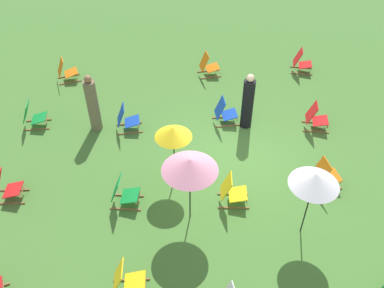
{
  "coord_description": "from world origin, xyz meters",
  "views": [
    {
      "loc": [
        -8.28,
        1.47,
        7.85
      ],
      "look_at": [
        0.0,
        1.2,
        0.5
      ],
      "focal_mm": 38.75,
      "sensor_mm": 36.0,
      "label": 1
    }
  ],
  "objects": [
    {
      "name": "umbrella_0",
      "position": [
        -2.53,
        -1.23,
        1.71
      ],
      "size": [
        1.06,
        1.06,
        1.87
      ],
      "color": "black",
      "rests_on": "ground"
    },
    {
      "name": "deckchair_5",
      "position": [
        4.04,
        5.36,
        0.37
      ],
      "size": [
        0.68,
        0.87,
        0.83
      ],
      "rotation": [
        0.0,
        0.0,
        0.3
      ],
      "color": "olive",
      "rests_on": "ground"
    },
    {
      "name": "deckchair_3",
      "position": [
        4.37,
        -2.78,
        0.37
      ],
      "size": [
        0.6,
        0.83,
        0.83
      ],
      "rotation": [
        0.0,
        0.0,
        -0.17
      ],
      "color": "olive",
      "rests_on": "ground"
    },
    {
      "name": "deckchair_4",
      "position": [
        4.22,
        0.5,
        0.37
      ],
      "size": [
        0.6,
        0.83,
        0.83
      ],
      "rotation": [
        0.0,
        0.0,
        0.18
      ],
      "color": "olive",
      "rests_on": "ground"
    },
    {
      "name": "person_0",
      "position": [
        1.39,
        3.99,
        0.85
      ],
      "size": [
        0.37,
        0.37,
        1.81
      ],
      "rotation": [
        0.0,
        0.0,
        1.46
      ],
      "color": "#72664C",
      "rests_on": "ground"
    },
    {
      "name": "deckchair_2",
      "position": [
        -1.28,
        5.79,
        0.37
      ],
      "size": [
        0.48,
        0.76,
        0.83
      ],
      "rotation": [
        0.0,
        0.0,
        0.0
      ],
      "color": "olive",
      "rests_on": "ground"
    },
    {
      "name": "deckchair_7",
      "position": [
        1.56,
        5.85,
        0.37
      ],
      "size": [
        0.53,
        0.79,
        0.83
      ],
      "rotation": [
        0.0,
        0.0,
        0.08
      ],
      "color": "olive",
      "rests_on": "ground"
    },
    {
      "name": "ground_plane",
      "position": [
        0.0,
        0.0,
        0.0
      ],
      "size": [
        40.0,
        40.0,
        0.0
      ],
      "primitive_type": "plane",
      "color": "#477A33"
    },
    {
      "name": "deckchair_6",
      "position": [
        1.3,
        3.07,
        0.37
      ],
      "size": [
        0.57,
        0.81,
        0.83
      ],
      "rotation": [
        0.0,
        0.0,
        0.13
      ],
      "color": "olive",
      "rests_on": "ground"
    },
    {
      "name": "person_1",
      "position": [
        1.37,
        -0.45,
        0.83
      ],
      "size": [
        0.47,
        0.47,
        1.78
      ],
      "rotation": [
        0.0,
        0.0,
        5.32
      ],
      "color": "black",
      "rests_on": "ground"
    },
    {
      "name": "umbrella_2",
      "position": [
        -0.74,
        1.67,
        1.54
      ],
      "size": [
        0.91,
        0.91,
        1.69
      ],
      "color": "black",
      "rests_on": "ground"
    },
    {
      "name": "deckchair_10",
      "position": [
        -1.14,
        -2.11,
        0.37
      ],
      "size": [
        0.6,
        0.83,
        0.83
      ],
      "rotation": [
        0.0,
        0.0,
        0.17
      ],
      "color": "olive",
      "rests_on": "ground"
    },
    {
      "name": "deckchair_1",
      "position": [
        1.2,
        -2.47,
        0.37
      ],
      "size": [
        0.59,
        0.83,
        0.83
      ],
      "rotation": [
        0.0,
        0.0,
        -0.16
      ],
      "color": "olive",
      "rests_on": "ground"
    },
    {
      "name": "deckchair_0",
      "position": [
        1.54,
        0.18,
        0.37
      ],
      "size": [
        0.55,
        0.8,
        0.83
      ],
      "rotation": [
        0.0,
        0.0,
        0.1
      ],
      "color": "olive",
      "rests_on": "ground"
    },
    {
      "name": "deckchair_11",
      "position": [
        -1.6,
        0.29,
        0.37
      ],
      "size": [
        0.52,
        0.78,
        0.83
      ],
      "rotation": [
        0.0,
        0.0,
        -0.05
      ],
      "color": "olive",
      "rests_on": "ground"
    },
    {
      "name": "deckchair_14",
      "position": [
        -1.55,
        2.9,
        0.37
      ],
      "size": [
        0.55,
        0.8,
        0.83
      ],
      "rotation": [
        0.0,
        0.0,
        -0.1
      ],
      "color": "olive",
      "rests_on": "ground"
    },
    {
      "name": "deckchair_12",
      "position": [
        -3.89,
        2.63,
        0.37
      ],
      "size": [
        0.49,
        0.77,
        0.83
      ],
      "rotation": [
        0.0,
        0.0,
        0.02
      ],
      "color": "olive",
      "rests_on": "ground"
    },
    {
      "name": "umbrella_1",
      "position": [
        -2.04,
        1.31,
        1.72
      ],
      "size": [
        1.24,
        1.24,
        1.88
      ],
      "color": "black",
      "rests_on": "ground"
    }
  ]
}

